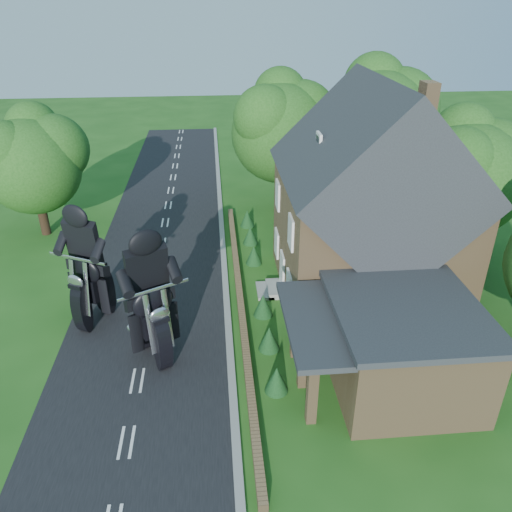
{
  "coord_description": "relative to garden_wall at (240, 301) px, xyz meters",
  "views": [
    {
      "loc": [
        3.27,
        -15.13,
        13.33
      ],
      "look_at": [
        5.03,
        4.62,
        2.8
      ],
      "focal_mm": 35.0,
      "sensor_mm": 36.0,
      "label": 1
    }
  ],
  "objects": [
    {
      "name": "ground",
      "position": [
        -4.3,
        -5.0,
        -0.2
      ],
      "size": [
        120.0,
        120.0,
        0.0
      ],
      "primitive_type": "plane",
      "color": "#1E5016",
      "rests_on": "ground"
    },
    {
      "name": "road",
      "position": [
        -4.3,
        -5.0,
        -0.19
      ],
      "size": [
        7.0,
        80.0,
        0.02
      ],
      "primitive_type": "cube",
      "color": "black",
      "rests_on": "ground"
    },
    {
      "name": "kerb",
      "position": [
        -0.65,
        -5.0,
        -0.14
      ],
      "size": [
        0.3,
        80.0,
        0.12
      ],
      "primitive_type": "cube",
      "color": "gray",
      "rests_on": "ground"
    },
    {
      "name": "garden_wall",
      "position": [
        0.0,
        0.0,
        0.0
      ],
      "size": [
        0.3,
        22.0,
        0.4
      ],
      "primitive_type": "cube",
      "color": "olive",
      "rests_on": "ground"
    },
    {
      "name": "house",
      "position": [
        6.19,
        1.0,
        4.14
      ],
      "size": [
        9.54,
        8.64,
        10.24
      ],
      "color": "olive",
      "rests_on": "ground"
    },
    {
      "name": "annex",
      "position": [
        5.57,
        -5.8,
        1.57
      ],
      "size": [
        7.05,
        5.94,
        3.44
      ],
      "color": "olive",
      "rests_on": "ground"
    },
    {
      "name": "tree_house_right",
      "position": [
        12.35,
        3.62,
        4.99
      ],
      "size": [
        6.51,
        6.0,
        8.4
      ],
      "color": "black",
      "rests_on": "ground"
    },
    {
      "name": "tree_behind_house",
      "position": [
        9.88,
        11.14,
        6.03
      ],
      "size": [
        7.81,
        7.2,
        10.08
      ],
      "color": "black",
      "rests_on": "ground"
    },
    {
      "name": "tree_behind_left",
      "position": [
        3.86,
        12.13,
        5.53
      ],
      "size": [
        6.94,
        6.4,
        9.16
      ],
      "color": "black",
      "rests_on": "ground"
    },
    {
      "name": "tree_far_road",
      "position": [
        -11.16,
        9.11,
        4.64
      ],
      "size": [
        6.08,
        5.6,
        7.84
      ],
      "color": "black",
      "rests_on": "ground"
    },
    {
      "name": "shrub_a",
      "position": [
        1.0,
        -6.0,
        0.35
      ],
      "size": [
        0.9,
        0.9,
        1.1
      ],
      "primitive_type": "cone",
      "color": "#103415",
      "rests_on": "ground"
    },
    {
      "name": "shrub_b",
      "position": [
        1.0,
        -3.5,
        0.35
      ],
      "size": [
        0.9,
        0.9,
        1.1
      ],
      "primitive_type": "cone",
      "color": "#103415",
      "rests_on": "ground"
    },
    {
      "name": "shrub_c",
      "position": [
        1.0,
        -1.0,
        0.35
      ],
      "size": [
        0.9,
        0.9,
        1.1
      ],
      "primitive_type": "cone",
      "color": "#103415",
      "rests_on": "ground"
    },
    {
      "name": "shrub_d",
      "position": [
        1.0,
        4.0,
        0.35
      ],
      "size": [
        0.9,
        0.9,
        1.1
      ],
      "primitive_type": "cone",
      "color": "#103415",
      "rests_on": "ground"
    },
    {
      "name": "shrub_e",
      "position": [
        1.0,
        6.5,
        0.35
      ],
      "size": [
        0.9,
        0.9,
        1.1
      ],
      "primitive_type": "cone",
      "color": "#103415",
      "rests_on": "ground"
    },
    {
      "name": "shrub_f",
      "position": [
        1.0,
        9.0,
        0.35
      ],
      "size": [
        0.9,
        0.9,
        1.1
      ],
      "primitive_type": "cone",
      "color": "#103415",
      "rests_on": "ground"
    },
    {
      "name": "motorcycle_lead",
      "position": [
        -3.66,
        -3.66,
        0.68
      ],
      "size": [
        1.3,
        1.89,
        1.76
      ],
      "primitive_type": null,
      "rotation": [
        0.0,
        0.0,
        3.62
      ],
      "color": "black",
      "rests_on": "ground"
    },
    {
      "name": "motorcycle_follow",
      "position": [
        -6.6,
        -0.83,
        0.67
      ],
      "size": [
        1.25,
        1.88,
        1.74
      ],
      "primitive_type": null,
      "rotation": [
        0.0,
        0.0,
        2.68
      ],
      "color": "black",
      "rests_on": "ground"
    }
  ]
}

